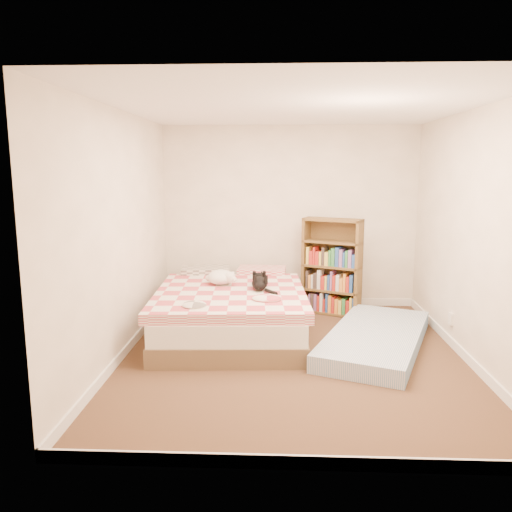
{
  "coord_description": "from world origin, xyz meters",
  "views": [
    {
      "loc": [
        -0.17,
        -4.94,
        1.92
      ],
      "look_at": [
        -0.39,
        0.3,
        1.0
      ],
      "focal_mm": 35.0,
      "sensor_mm": 36.0,
      "label": 1
    }
  ],
  "objects_px": {
    "floor_mattress": "(376,339)",
    "white_dog": "(221,277)",
    "bookshelf": "(331,277)",
    "black_cat": "(260,282)",
    "bed": "(232,309)"
  },
  "relations": [
    {
      "from": "floor_mattress",
      "to": "white_dog",
      "type": "bearing_deg",
      "value": -176.26
    },
    {
      "from": "bookshelf",
      "to": "white_dog",
      "type": "bearing_deg",
      "value": -128.14
    },
    {
      "from": "black_cat",
      "to": "white_dog",
      "type": "xyz_separation_m",
      "value": [
        -0.47,
        0.18,
        0.02
      ]
    },
    {
      "from": "bookshelf",
      "to": "floor_mattress",
      "type": "bearing_deg",
      "value": -49.99
    },
    {
      "from": "bookshelf",
      "to": "floor_mattress",
      "type": "relative_size",
      "value": 0.64
    },
    {
      "from": "bookshelf",
      "to": "floor_mattress",
      "type": "height_order",
      "value": "bookshelf"
    },
    {
      "from": "bookshelf",
      "to": "white_dog",
      "type": "relative_size",
      "value": 3.14
    },
    {
      "from": "bookshelf",
      "to": "black_cat",
      "type": "distance_m",
      "value": 1.29
    },
    {
      "from": "floor_mattress",
      "to": "white_dog",
      "type": "distance_m",
      "value": 1.92
    },
    {
      "from": "floor_mattress",
      "to": "white_dog",
      "type": "relative_size",
      "value": 4.91
    },
    {
      "from": "bed",
      "to": "floor_mattress",
      "type": "relative_size",
      "value": 1.18
    },
    {
      "from": "bed",
      "to": "bookshelf",
      "type": "height_order",
      "value": "bookshelf"
    },
    {
      "from": "black_cat",
      "to": "white_dog",
      "type": "relative_size",
      "value": 1.7
    },
    {
      "from": "black_cat",
      "to": "white_dog",
      "type": "bearing_deg",
      "value": 154.12
    },
    {
      "from": "floor_mattress",
      "to": "white_dog",
      "type": "height_order",
      "value": "white_dog"
    }
  ]
}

